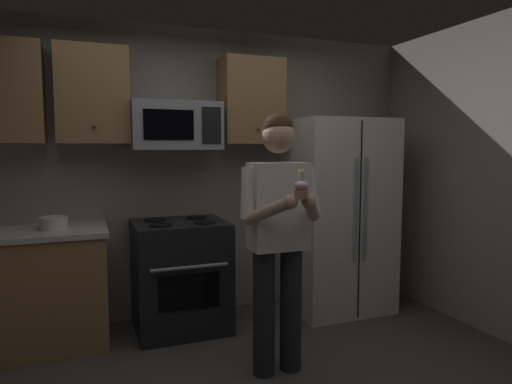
{
  "coord_description": "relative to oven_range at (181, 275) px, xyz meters",
  "views": [
    {
      "loc": [
        -0.89,
        -2.36,
        1.54
      ],
      "look_at": [
        0.16,
        0.38,
        1.25
      ],
      "focal_mm": 31.78,
      "sensor_mm": 36.0,
      "label": 1
    }
  ],
  "objects": [
    {
      "name": "cabinet_row_upper",
      "position": [
        -0.57,
        0.17,
        1.49
      ],
      "size": [
        2.78,
        0.36,
        0.76
      ],
      "color": "#9E7247"
    },
    {
      "name": "wall_right",
      "position": [
        2.4,
        -1.06,
        0.84
      ],
      "size": [
        0.1,
        4.4,
        2.6
      ],
      "primitive_type": "cube",
      "color": "gray",
      "rests_on": "ground"
    },
    {
      "name": "cupcake",
      "position": [
        0.46,
        -1.32,
        0.83
      ],
      "size": [
        0.09,
        0.09,
        0.17
      ],
      "color": "#A87F56"
    },
    {
      "name": "bowl_large_white",
      "position": [
        -0.96,
        -0.0,
        0.51
      ],
      "size": [
        0.21,
        0.21,
        0.1
      ],
      "color": "white",
      "rests_on": "counter_left"
    },
    {
      "name": "counter_left",
      "position": [
        -1.3,
        0.02,
        0.0
      ],
      "size": [
        1.44,
        0.66,
        0.92
      ],
      "color": "#9E7247",
      "rests_on": "ground"
    },
    {
      "name": "oven_range",
      "position": [
        0.0,
        0.0,
        0.0
      ],
      "size": [
        0.76,
        0.7,
        0.93
      ],
      "color": "black",
      "rests_on": "ground"
    },
    {
      "name": "person",
      "position": [
        0.46,
        -0.99,
        0.53
      ],
      "size": [
        0.6,
        0.48,
        1.76
      ],
      "color": "#262628",
      "rests_on": "ground"
    },
    {
      "name": "refrigerator",
      "position": [
        1.5,
        -0.04,
        0.44
      ],
      "size": [
        0.9,
        0.75,
        1.8
      ],
      "color": "white",
      "rests_on": "ground"
    },
    {
      "name": "microwave",
      "position": [
        0.0,
        0.12,
        1.26
      ],
      "size": [
        0.74,
        0.41,
        0.4
      ],
      "color": "#9EA0A5"
    },
    {
      "name": "wall_back",
      "position": [
        0.15,
        0.39,
        0.84
      ],
      "size": [
        4.4,
        0.1,
        2.6
      ],
      "primitive_type": "cube",
      "color": "gray",
      "rests_on": "ground"
    }
  ]
}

